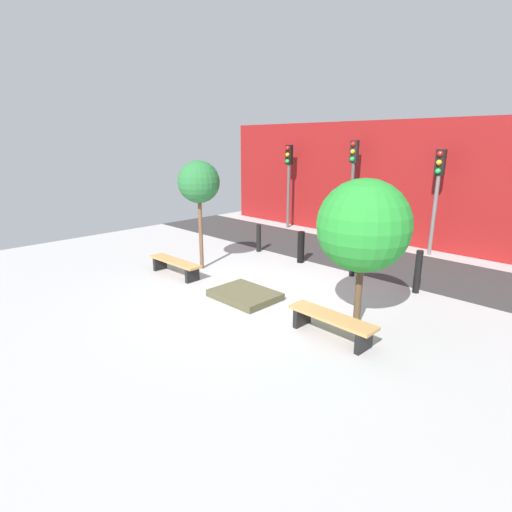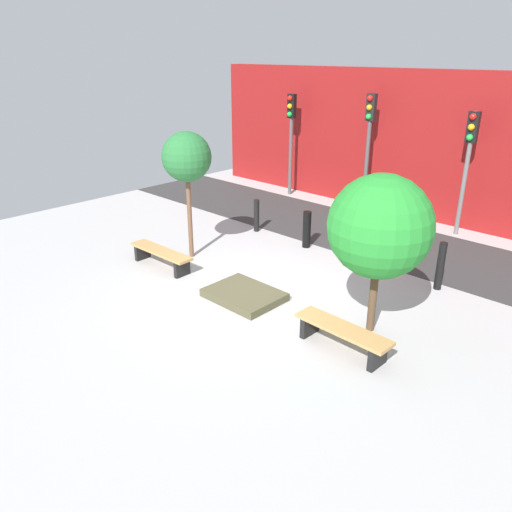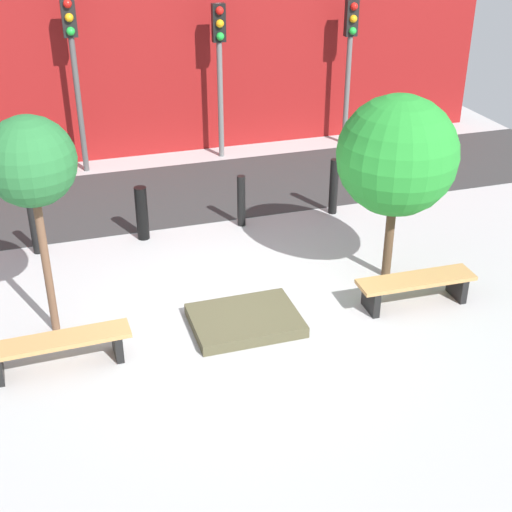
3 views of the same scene
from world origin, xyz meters
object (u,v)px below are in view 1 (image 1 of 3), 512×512
Objects in this scene: tree_behind_right_bench at (363,226)px; traffic_light_mid_east at (438,183)px; bollard_left at (301,247)px; bench_left at (175,264)px; tree_behind_left_bench at (199,183)px; bench_right at (331,322)px; bollard_right at (418,272)px; bollard_far_left at (259,238)px; bollard_center at (353,259)px; planter_bed at (245,295)px; traffic_light_west at (289,171)px; traffic_light_mid_west at (353,172)px.

traffic_light_mid_east is (-1.04, 6.14, 0.31)m from tree_behind_right_bench.
bollard_left is 0.29× the size of traffic_light_mid_east.
bench_left is 0.61× the size of tree_behind_left_bench.
bollard_right is (0.13, 3.40, 0.21)m from bench_right.
bench_right is at bearing -32.90° from bollard_far_left.
bollard_center is at bearing -99.65° from traffic_light_mid_east.
bollard_center is 4.14m from traffic_light_mid_east.
bench_left is 4.85m from bollard_center.
bollard_left is (1.66, 2.49, -1.98)m from tree_behind_left_bench.
tree_behind_left_bench is 0.92× the size of traffic_light_mid_east.
bollard_right is (3.59, 0.00, 0.05)m from bollard_left.
planter_bed is 0.49× the size of tree_behind_left_bench.
tree_behind_right_bench is 6.24m from traffic_light_mid_east.
traffic_light_west is 0.95× the size of traffic_light_mid_west.
tree_behind_right_bench is at bearing -93.11° from bollard_right.
bollard_far_left is 5.88m from traffic_light_mid_east.
bench_right is 4.85m from bollard_left.
bollard_left is 1.79m from bollard_center.
bollard_far_left is 0.96× the size of bollard_left.
bollard_center reaches higher than bench_left.
tree_behind_right_bench is 2.89m from bollard_right.
bollard_left is at bearing -123.45° from traffic_light_mid_east.
traffic_light_mid_west is (3.04, 0.00, 0.11)m from traffic_light_west.
bench_left is 0.64× the size of tree_behind_right_bench.
bollard_far_left is 3.59m from bollard_center.
bollard_far_left is 0.28× the size of traffic_light_mid_east.
traffic_light_mid_west reaches higher than bollard_center.
bench_left is 0.54× the size of traffic_light_west.
bollard_center is at bearing 0.00° from bollard_left.
bench_right is 6.25m from bollard_far_left.
traffic_light_mid_east is (-1.04, 7.05, 1.99)m from bench_right.
bollard_center is at bearing 180.00° from bollard_right.
bench_right is at bearing -44.75° from traffic_light_west.
traffic_light_west is 6.08m from traffic_light_mid_east.
bench_right is 7.40m from traffic_light_mid_east.
bollard_left is 5.51m from traffic_light_west.
bench_left is at bearing -135.49° from bollard_center.
bollard_right is at bearing -40.98° from traffic_light_mid_west.
bench_left is 1.05× the size of bench_right.
bollard_right is (5.25, 2.49, -1.93)m from tree_behind_left_bench.
bollard_far_left is at bearing -107.78° from traffic_light_mid_west.
traffic_light_mid_east reaches higher than planter_bed.
bollard_center is 6.84m from traffic_light_west.
traffic_light_west reaches higher than bollard_center.
bench_left is 6.26m from bollard_right.
traffic_light_west is 3.04m from traffic_light_mid_west.
bench_left is 2.33m from tree_behind_left_bench.
traffic_light_west is at bearing 139.19° from tree_behind_right_bench.
traffic_light_mid_west reaches higher than bollard_left.
tree_behind_left_bench is 3.59m from bollard_left.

